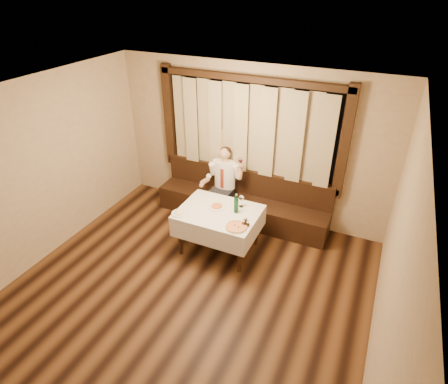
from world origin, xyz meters
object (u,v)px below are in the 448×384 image
at_px(pasta_cream, 179,212).
at_px(green_bottle, 236,205).
at_px(banquette, 242,204).
at_px(cruet_caddy, 246,223).
at_px(pasta_red, 217,205).
at_px(seated_man, 224,179).
at_px(pizza, 236,227).
at_px(dining_table, 219,217).

xyz_separation_m(pasta_cream, green_bottle, (0.79, 0.41, 0.10)).
xyz_separation_m(banquette, cruet_caddy, (0.53, -1.21, 0.49)).
distance_m(pasta_red, seated_man, 0.89).
xyz_separation_m(pasta_cream, cruet_caddy, (1.06, 0.14, 0.01)).
relative_size(pizza, pasta_red, 1.18).
bearing_deg(cruet_caddy, pasta_cream, -167.97).
xyz_separation_m(pasta_red, pasta_cream, (-0.45, -0.41, -0.01)).
distance_m(pasta_red, green_bottle, 0.35).
height_order(pizza, pasta_red, pasta_red).
relative_size(dining_table, pasta_red, 4.44).
distance_m(banquette, green_bottle, 1.14).
xyz_separation_m(pizza, seated_man, (-0.77, 1.23, 0.03)).
bearing_deg(pasta_cream, dining_table, 31.33).
height_order(dining_table, pasta_cream, pasta_cream).
distance_m(pizza, pasta_cream, 0.96).
height_order(dining_table, pizza, pizza).
xyz_separation_m(pasta_cream, seated_man, (0.19, 1.26, 0.02)).
xyz_separation_m(banquette, dining_table, (0.00, -1.02, 0.34)).
bearing_deg(green_bottle, pizza, -66.53).
relative_size(dining_table, green_bottle, 3.89).
distance_m(dining_table, green_bottle, 0.37).
bearing_deg(dining_table, pizza, -34.69).
height_order(pizza, pasta_cream, pasta_cream).
xyz_separation_m(pizza, pasta_cream, (-0.96, -0.03, 0.02)).
relative_size(pasta_red, pasta_cream, 1.15).
height_order(pasta_red, pasta_cream, pasta_red).
height_order(dining_table, cruet_caddy, cruet_caddy).
xyz_separation_m(banquette, pasta_red, (-0.08, -0.94, 0.49)).
relative_size(pasta_red, cruet_caddy, 2.44).
bearing_deg(banquette, dining_table, -90.00).
bearing_deg(banquette, seated_man, -165.58).
bearing_deg(banquette, pizza, -72.08).
bearing_deg(green_bottle, cruet_caddy, -44.94).
bearing_deg(pizza, green_bottle, 113.47).
distance_m(cruet_caddy, seated_man, 1.42).
xyz_separation_m(dining_table, seated_man, (-0.34, 0.93, 0.16)).
distance_m(banquette, seated_man, 0.61).
height_order(dining_table, green_bottle, green_bottle).
height_order(banquette, dining_table, banquette).
xyz_separation_m(dining_table, pizza, (0.43, -0.30, 0.12)).
bearing_deg(pizza, pasta_red, 142.70).
distance_m(pizza, pasta_red, 0.63).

